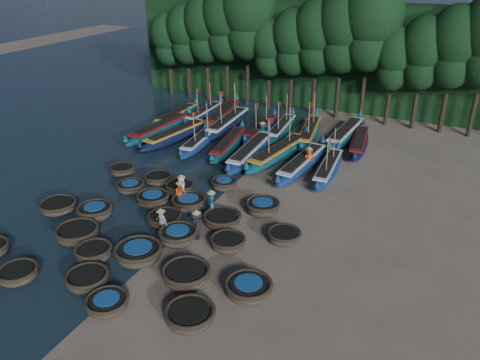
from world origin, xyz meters
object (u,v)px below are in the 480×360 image
at_px(coracle_24, 263,207).
at_px(long_boat_13, 261,129).
at_px(fisherman_1, 212,203).
at_px(fisherman_6, 309,159).
at_px(coracle_9, 248,288).
at_px(coracle_23, 224,184).
at_px(coracle_21, 158,179).
at_px(coracle_13, 178,235).
at_px(coracle_10, 58,206).
at_px(long_boat_16, 345,134).
at_px(fisherman_5, 262,132).
at_px(coracle_5, 77,233).
at_px(long_boat_17, 359,142).
at_px(coracle_1, 18,273).
at_px(long_boat_14, 281,128).
at_px(long_boat_7, 302,164).
at_px(long_boat_15, 309,132).
at_px(coracle_14, 228,242).
at_px(fisherman_0, 182,187).
at_px(coracle_2, 87,279).
at_px(coracle_20, 122,170).
at_px(coracle_12, 165,218).
at_px(fisherman_4, 162,221).
at_px(long_boat_3, 201,140).
at_px(long_boat_11, 223,115).
at_px(long_boat_8, 328,168).
at_px(long_boat_10, 204,113).
at_px(long_boat_9, 177,116).
at_px(coracle_8, 186,274).
at_px(fisherman_2, 180,193).
at_px(long_boat_1, 160,129).
at_px(long_boat_12, 228,123).
at_px(long_boat_4, 228,144).
at_px(coracle_16, 153,198).
at_px(long_boat_5, 251,152).
at_px(long_boat_6, 279,153).
at_px(coracle_11, 95,211).
at_px(coracle_6, 94,252).
at_px(coracle_19, 284,236).
at_px(coracle_17, 188,202).
at_px(coracle_4, 190,315).
at_px(coracle_3, 107,303).

bearing_deg(coracle_24, long_boat_13, 113.85).
height_order(fisherman_1, fisherman_6, fisherman_6).
distance_m(coracle_9, coracle_23, 10.81).
bearing_deg(coracle_21, coracle_13, -47.15).
relative_size(coracle_10, long_boat_16, 0.28).
relative_size(coracle_21, fisherman_5, 1.08).
bearing_deg(coracle_5, long_boat_17, 61.43).
bearing_deg(coracle_1, long_boat_14, 80.32).
height_order(long_boat_7, long_boat_15, long_boat_15).
height_order(coracle_9, coracle_14, coracle_9).
relative_size(long_boat_14, fisherman_0, 4.21).
relative_size(coracle_2, coracle_20, 1.17).
xyz_separation_m(coracle_12, coracle_24, (4.60, 3.54, 0.09)).
bearing_deg(fisherman_4, long_boat_3, 129.28).
height_order(coracle_12, long_boat_11, long_boat_11).
relative_size(long_boat_8, long_boat_10, 0.99).
bearing_deg(long_boat_9, coracle_8, -56.96).
bearing_deg(coracle_20, fisherman_2, -17.49).
relative_size(long_boat_1, fisherman_0, 4.87).
bearing_deg(coracle_13, fisherman_1, 84.15).
bearing_deg(long_boat_3, fisherman_6, -11.29).
bearing_deg(coracle_1, coracle_14, 40.16).
bearing_deg(coracle_20, long_boat_12, 77.58).
bearing_deg(coracle_21, long_boat_3, 96.08).
distance_m(coracle_14, long_boat_12, 18.39).
bearing_deg(long_boat_10, long_boat_4, -48.43).
distance_m(fisherman_0, fisherman_2, 0.73).
height_order(coracle_16, long_boat_1, long_boat_1).
height_order(long_boat_5, long_boat_16, long_boat_5).
bearing_deg(coracle_9, long_boat_6, 106.34).
bearing_deg(coracle_11, coracle_5, -71.77).
height_order(coracle_6, long_boat_17, long_boat_17).
xyz_separation_m(coracle_19, long_boat_17, (0.60, 15.13, 0.12)).
distance_m(long_boat_3, long_boat_11, 6.33).
distance_m(coracle_6, long_boat_16, 23.31).
bearing_deg(coracle_2, coracle_14, 50.35).
relative_size(coracle_14, coracle_20, 0.89).
relative_size(long_boat_1, long_boat_12, 0.96).
distance_m(coracle_17, long_boat_5, 8.57).
height_order(fisherman_0, fisherman_1, fisherman_1).
bearing_deg(long_boat_3, coracle_16, -84.20).
height_order(long_boat_6, fisherman_4, long_boat_6).
relative_size(coracle_4, fisherman_2, 1.53).
distance_m(coracle_20, coracle_24, 11.05).
relative_size(coracle_2, fisherman_2, 1.43).
xyz_separation_m(coracle_3, coracle_13, (-0.02, 5.78, 0.12)).
xyz_separation_m(coracle_4, fisherman_2, (-5.85, 8.62, 0.41)).
height_order(long_boat_11, fisherman_0, fisherman_0).
distance_m(coracle_3, coracle_5, 6.28).
distance_m(coracle_4, long_boat_16, 23.95).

